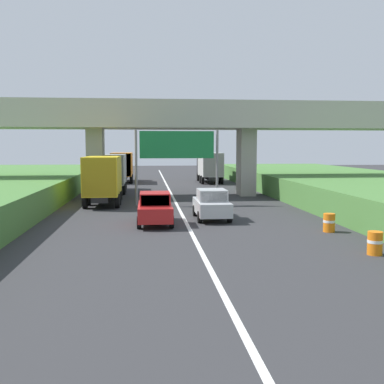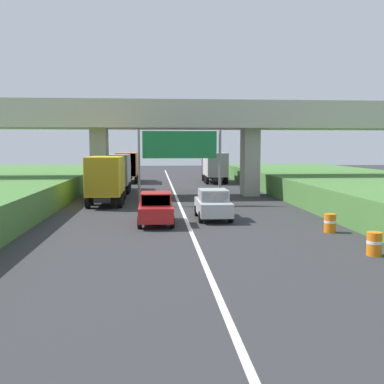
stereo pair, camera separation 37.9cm
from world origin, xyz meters
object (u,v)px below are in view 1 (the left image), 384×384
object	(u,v)px
truck_orange	(122,166)
construction_barrel_2	(375,243)
construction_barrel_3	(329,223)
truck_black	(209,166)
truck_yellow	(104,177)
overhead_highway_sign	(177,150)
car_red	(155,208)
car_silver	(212,204)
truck_white	(113,171)

from	to	relation	value
truck_orange	construction_barrel_2	distance (m)	39.03
construction_barrel_2	construction_barrel_3	xyz separation A→B (m)	(0.13, 4.72, 0.00)
truck_black	construction_barrel_3	bearing A→B (deg)	-87.04
truck_yellow	truck_orange	bearing A→B (deg)	89.39
truck_black	construction_barrel_3	distance (m)	31.13
overhead_highway_sign	car_red	world-z (taller)	overhead_highway_sign
car_silver	construction_barrel_3	world-z (taller)	car_silver
truck_yellow	car_red	world-z (taller)	truck_yellow
overhead_highway_sign	construction_barrel_2	xyz separation A→B (m)	(6.54, -15.62, -3.46)
truck_white	car_silver	xyz separation A→B (m)	(6.76, -16.37, -1.08)
car_silver	overhead_highway_sign	bearing A→B (deg)	103.48
truck_yellow	truck_orange	xyz separation A→B (m)	(0.22, 20.53, 0.00)
truck_white	construction_barrel_2	size ratio (longest dim) A/B	8.11
truck_yellow	construction_barrel_2	world-z (taller)	truck_yellow
truck_orange	car_red	bearing A→B (deg)	-83.69
truck_black	construction_barrel_2	distance (m)	35.84
overhead_highway_sign	construction_barrel_2	distance (m)	17.29
overhead_highway_sign	truck_black	xyz separation A→B (m)	(5.06, 20.16, -1.99)
truck_black	truck_orange	distance (m)	10.13
truck_yellow	construction_barrel_2	size ratio (longest dim) A/B	8.11
truck_black	car_red	distance (m)	28.88
truck_orange	car_red	distance (m)	29.74
truck_black	truck_yellow	distance (m)	21.63
truck_orange	construction_barrel_3	size ratio (longest dim) A/B	8.11
car_silver	truck_yellow	bearing A→B (deg)	131.65
overhead_highway_sign	truck_orange	distance (m)	22.29
car_silver	truck_black	bearing A→B (deg)	82.47
overhead_highway_sign	truck_yellow	world-z (taller)	overhead_highway_sign
truck_black	truck_orange	xyz separation A→B (m)	(-10.02, 1.48, 0.00)
truck_orange	construction_barrel_2	bearing A→B (deg)	-72.85
truck_yellow	construction_barrel_3	world-z (taller)	truck_yellow
car_red	construction_barrel_3	distance (m)	8.89
truck_white	construction_barrel_2	world-z (taller)	truck_white
car_silver	construction_barrel_3	bearing A→B (deg)	-40.98
truck_orange	car_silver	size ratio (longest dim) A/B	1.78
truck_white	construction_barrel_3	bearing A→B (deg)	-60.29
truck_white	truck_yellow	xyz separation A→B (m)	(0.03, -8.80, 0.00)
car_red	construction_barrel_3	size ratio (longest dim) A/B	4.56
truck_white	truck_orange	size ratio (longest dim) A/B	1.00
overhead_highway_sign	truck_orange	size ratio (longest dim) A/B	0.81
truck_orange	construction_barrel_3	xyz separation A→B (m)	(11.63, -32.54, -1.47)
truck_yellow	construction_barrel_3	xyz separation A→B (m)	(11.85, -12.01, -1.47)
construction_barrel_2	car_red	bearing A→B (deg)	136.85
truck_orange	construction_barrel_3	distance (m)	34.59
car_silver	construction_barrel_2	distance (m)	10.45
truck_white	car_red	bearing A→B (deg)	-78.84
car_red	construction_barrel_3	world-z (taller)	car_red
truck_orange	construction_barrel_3	world-z (taller)	truck_orange
overhead_highway_sign	car_silver	size ratio (longest dim) A/B	1.43
truck_black	construction_barrel_3	world-z (taller)	truck_black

